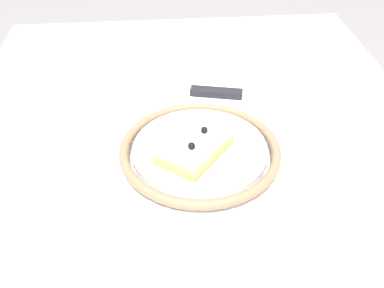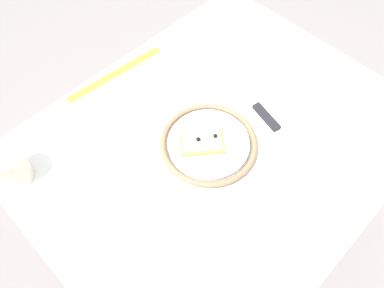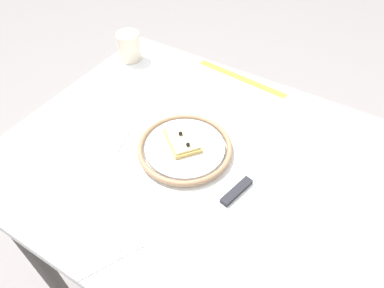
% 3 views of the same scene
% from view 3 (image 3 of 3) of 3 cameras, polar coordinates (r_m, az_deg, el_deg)
% --- Properties ---
extents(ground_plane, '(6.00, 6.00, 0.00)m').
position_cam_3_polar(ground_plane, '(1.47, 0.45, -21.01)').
color(ground_plane, gray).
extents(dining_table, '(0.92, 0.74, 0.73)m').
position_cam_3_polar(dining_table, '(0.92, 0.67, -6.33)').
color(dining_table, white).
rests_on(dining_table, ground_plane).
extents(plate, '(0.23, 0.23, 0.02)m').
position_cam_3_polar(plate, '(0.84, -1.15, -0.66)').
color(plate, white).
rests_on(plate, dining_table).
extents(pizza_slice_near, '(0.12, 0.12, 0.03)m').
position_cam_3_polar(pizza_slice_near, '(0.84, -1.60, 0.73)').
color(pizza_slice_near, tan).
rests_on(pizza_slice_near, plate).
extents(knife, '(0.07, 0.24, 0.01)m').
position_cam_3_polar(knife, '(0.79, 8.80, -6.31)').
color(knife, silver).
rests_on(knife, dining_table).
extents(fork, '(0.07, 0.20, 0.00)m').
position_cam_3_polar(fork, '(0.93, -9.73, 3.39)').
color(fork, silver).
rests_on(fork, dining_table).
extents(cup, '(0.07, 0.07, 0.09)m').
position_cam_3_polar(cup, '(1.15, -10.26, 15.43)').
color(cup, beige).
rests_on(cup, dining_table).
extents(measuring_tape, '(0.30, 0.05, 0.00)m').
position_cam_3_polar(measuring_tape, '(1.08, 8.09, 10.61)').
color(measuring_tape, yellow).
rests_on(measuring_tape, dining_table).
extents(napkin, '(0.16, 0.17, 0.00)m').
position_cam_3_polar(napkin, '(0.74, -14.75, -14.88)').
color(napkin, white).
rests_on(napkin, dining_table).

